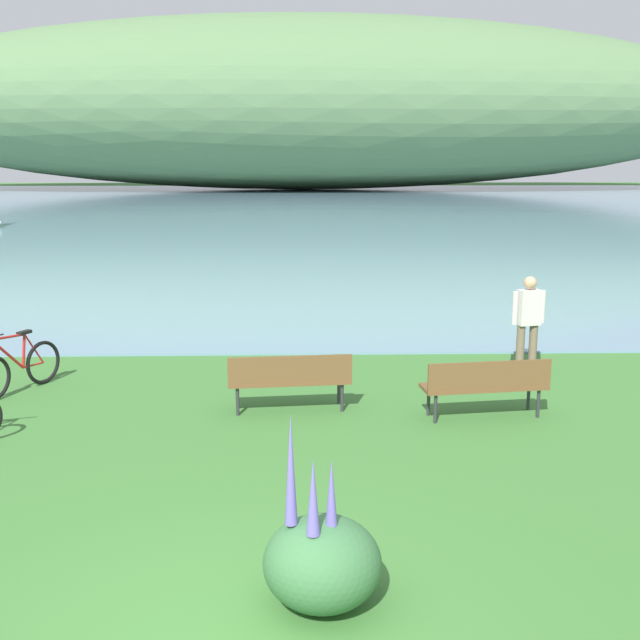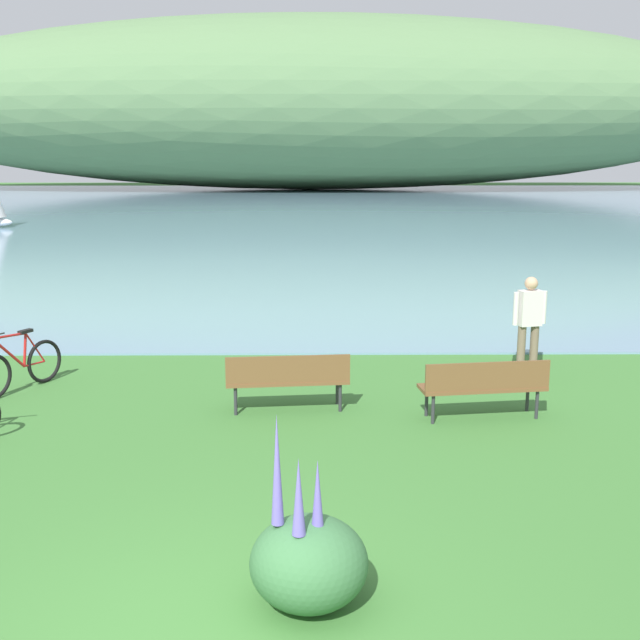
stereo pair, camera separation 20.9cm
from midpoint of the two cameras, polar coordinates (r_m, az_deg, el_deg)
name	(u,v)px [view 1 (the left image)]	position (r m, az deg, el deg)	size (l,w,h in m)	color
bay_water	(290,209)	(54.23, -2.31, 8.22)	(180.00, 80.00, 0.04)	#6B8EA8
distant_hillside	(301,104)	(84.17, -1.46, 15.65)	(94.08, 28.00, 17.69)	#567A4C
park_bench_near_camera	(486,383)	(11.25, 11.65, -4.60)	(1.85, 0.71, 0.88)	brown
park_bench_further_along	(290,377)	(11.32, -2.79, -4.25)	(1.84, 0.65, 0.88)	brown
bicycle_leaning_near_bench	(18,368)	(13.18, -21.83, -3.32)	(0.86, 1.60, 1.01)	black
person_at_shoreline	(528,319)	(13.52, 14.69, 0.07)	(0.60, 0.30, 1.71)	#72604C
echium_bush_beside_closest	(322,560)	(6.72, -0.80, -17.32)	(0.99, 0.99, 1.68)	#386B3D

